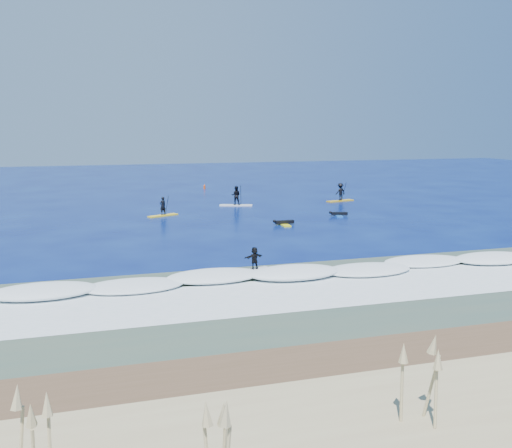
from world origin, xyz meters
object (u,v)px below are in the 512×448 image
object	(u,v)px
prone_paddler_far	(338,214)
sup_paddler_right	(340,193)
wave_surfer	(254,260)
marker_buoy	(204,187)
sup_paddler_left	(163,209)
sup_paddler_center	(236,197)
prone_paddler_near	(283,223)

from	to	relation	value
prone_paddler_far	sup_paddler_right	bearing A→B (deg)	-10.45
wave_surfer	marker_buoy	world-z (taller)	wave_surfer
sup_paddler_left	sup_paddler_center	bearing A→B (deg)	3.77
sup_paddler_center	marker_buoy	distance (m)	15.59
prone_paddler_near	prone_paddler_far	xyz separation A→B (m)	(5.96, 2.83, -0.01)
sup_paddler_center	sup_paddler_right	size ratio (longest dim) A/B	1.02
prone_paddler_far	wave_surfer	bearing A→B (deg)	158.49
sup_paddler_right	prone_paddler_near	distance (m)	15.52
sup_paddler_center	sup_paddler_right	world-z (taller)	sup_paddler_center
wave_surfer	sup_paddler_center	bearing A→B (deg)	60.01
prone_paddler_near	wave_surfer	distance (m)	15.06
sup_paddler_left	marker_buoy	distance (m)	21.38
sup_paddler_left	prone_paddler_near	world-z (taller)	sup_paddler_left
wave_surfer	prone_paddler_near	bearing A→B (deg)	47.44
sup_paddler_right	marker_buoy	distance (m)	18.90
sup_paddler_right	prone_paddler_far	size ratio (longest dim) A/B	1.52
sup_paddler_left	sup_paddler_center	size ratio (longest dim) A/B	0.84
sup_paddler_left	sup_paddler_right	xyz separation A→B (m)	(18.61, 4.57, 0.25)
sup_paddler_center	prone_paddler_far	size ratio (longest dim) A/B	1.55
sup_paddler_left	prone_paddler_far	size ratio (longest dim) A/B	1.31
prone_paddler_near	prone_paddler_far	distance (m)	6.60
sup_paddler_right	prone_paddler_far	distance (m)	9.83
prone_paddler_near	wave_surfer	bearing A→B (deg)	155.10
sup_paddler_center	sup_paddler_left	bearing A→B (deg)	-131.70
prone_paddler_far	prone_paddler_near	bearing A→B (deg)	130.76
sup_paddler_left	wave_surfer	distance (m)	20.82
sup_paddler_left	sup_paddler_right	distance (m)	19.16
sup_paddler_center	sup_paddler_right	bearing A→B (deg)	19.25
sup_paddler_center	marker_buoy	bearing A→B (deg)	107.96
sup_paddler_center	wave_surfer	distance (m)	25.71
marker_buoy	sup_paddler_left	bearing A→B (deg)	-111.00
sup_paddler_right	wave_surfer	bearing A→B (deg)	-139.39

